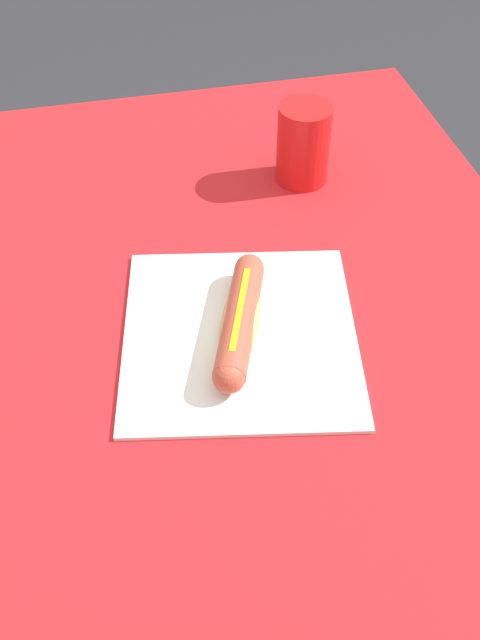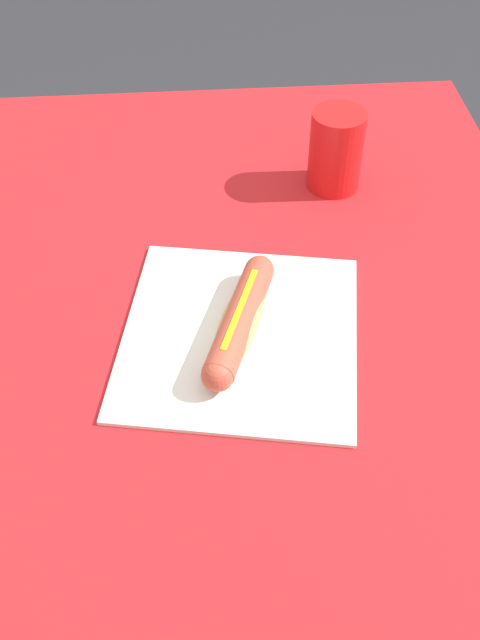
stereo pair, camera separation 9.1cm
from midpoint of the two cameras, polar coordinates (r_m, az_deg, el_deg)
ground_plane at (r=1.56m, az=0.42°, el=-19.27°), size 6.00×6.00×0.00m
dining_table at (r=1.03m, az=0.60°, el=-4.93°), size 1.23×0.98×0.73m
paper_wrapper at (r=0.93m, az=2.80°, el=-1.30°), size 0.36×0.35×0.01m
hot_dog at (r=0.91m, az=2.86°, el=-0.17°), size 0.22×0.11×0.05m
drinking_cup at (r=1.16m, az=9.80°, el=12.84°), size 0.08×0.08×0.13m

